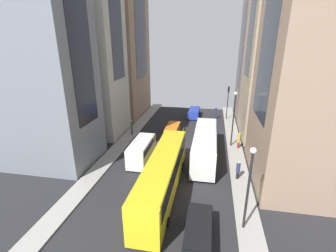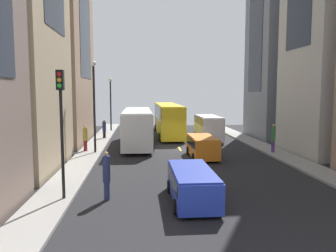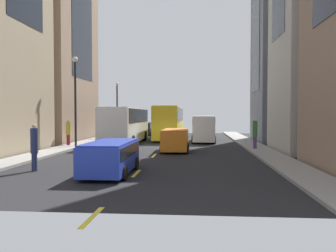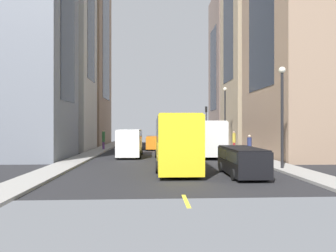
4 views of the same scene
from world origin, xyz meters
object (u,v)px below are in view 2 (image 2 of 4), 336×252
city_bus_white (137,124)px  car_black_0 (137,122)px  delivery_van_white (208,126)px  pedestrian_waiting_curb (104,128)px  pedestrian_crossing_near (107,174)px  streetcar_yellow (168,117)px  car_orange_1 (202,145)px  car_blue_2 (192,183)px  pedestrian_walking_far (273,137)px  pedestrian_crossing_mid (85,137)px  traffic_light_near_corner (61,110)px

city_bus_white → car_black_0: city_bus_white is taller
delivery_van_white → pedestrian_waiting_curb: (-10.77, 2.09, -0.33)m
city_bus_white → pedestrian_crossing_near: city_bus_white is taller
streetcar_yellow → car_black_0: bearing=123.1°
car_orange_1 → car_blue_2: car_orange_1 is taller
car_black_0 → pedestrian_walking_far: size_ratio=2.02×
car_black_0 → pedestrian_crossing_mid: size_ratio=2.17×
city_bus_white → pedestrian_crossing_mid: size_ratio=5.33×
city_bus_white → streetcar_yellow: size_ratio=0.81×
pedestrian_waiting_curb → pedestrian_crossing_mid: pedestrian_crossing_mid is taller
car_orange_1 → pedestrian_crossing_near: pedestrian_crossing_near is taller
streetcar_yellow → traffic_light_near_corner: (-6.82, -23.57, 2.11)m
pedestrian_walking_far → pedestrian_crossing_mid: size_ratio=1.07×
pedestrian_waiting_curb → car_orange_1: bearing=11.0°
pedestrian_waiting_curb → pedestrian_crossing_mid: size_ratio=0.92×
city_bus_white → car_blue_2: (2.61, -16.51, -1.11)m
streetcar_yellow → traffic_light_near_corner: 24.63m
pedestrian_walking_far → pedestrian_waiting_curb: size_ratio=1.17×
delivery_van_white → car_blue_2: size_ratio=1.18×
car_blue_2 → city_bus_white: bearing=99.0°
car_orange_1 → pedestrian_waiting_curb: pedestrian_waiting_curb is taller
car_orange_1 → pedestrian_crossing_near: 11.46m
traffic_light_near_corner → pedestrian_waiting_curb: bearing=90.7°
pedestrian_walking_far → traffic_light_near_corner: 18.02m
streetcar_yellow → car_blue_2: size_ratio=2.98×
pedestrian_crossing_mid → car_blue_2: bearing=-6.5°
city_bus_white → traffic_light_near_corner: traffic_light_near_corner is taller
car_black_0 → pedestrian_walking_far: pedestrian_walking_far is taller
pedestrian_crossing_near → traffic_light_near_corner: size_ratio=0.39×
traffic_light_near_corner → streetcar_yellow: bearing=73.9°
car_orange_1 → pedestrian_walking_far: 6.10m
car_black_0 → pedestrian_crossing_near: bearing=-92.4°
car_orange_1 → pedestrian_crossing_near: size_ratio=1.97×
car_black_0 → pedestrian_crossing_near: size_ratio=2.03×
car_orange_1 → city_bus_white: bearing=128.0°
pedestrian_waiting_curb → traffic_light_near_corner: (0.23, -20.23, 3.04)m
pedestrian_crossing_near → streetcar_yellow: bearing=162.1°
car_blue_2 → delivery_van_white: bearing=76.1°
streetcar_yellow → car_black_0: 6.77m
pedestrian_crossing_mid → traffic_light_near_corner: 12.90m
delivery_van_white → pedestrian_waiting_curb: delivery_van_white is taller
car_black_0 → pedestrian_crossing_near: pedestrian_crossing_near is taller
pedestrian_crossing_near → car_blue_2: bearing=75.4°
car_black_0 → pedestrian_crossing_mid: 17.16m
car_blue_2 → pedestrian_crossing_mid: (-6.89, 13.08, 0.39)m
city_bus_white → pedestrian_crossing_mid: (-4.29, -3.43, -0.72)m
pedestrian_crossing_near → traffic_light_near_corner: bearing=-96.0°
delivery_van_white → car_orange_1: 8.89m
streetcar_yellow → pedestrian_crossing_near: 24.07m
delivery_van_white → pedestrian_crossing_mid: bearing=-154.0°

